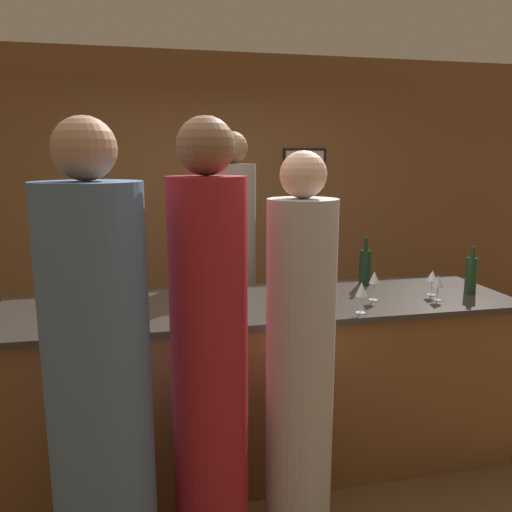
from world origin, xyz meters
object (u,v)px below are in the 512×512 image
at_px(guest_0, 210,371).
at_px(guest_1, 300,375).
at_px(wine_bottle_2, 296,280).
at_px(wine_bottle_0, 471,275).
at_px(guest_2, 100,400).
at_px(bartender, 233,280).
at_px(wine_bottle_1, 365,266).

relative_size(guest_0, guest_1, 1.07).
bearing_deg(wine_bottle_2, wine_bottle_0, -6.78).
bearing_deg(guest_2, wine_bottle_0, 19.99).
bearing_deg(guest_1, guest_0, -176.21).
height_order(guest_0, guest_2, guest_0).
relative_size(guest_1, guest_2, 0.94).
bearing_deg(wine_bottle_0, guest_0, -158.53).
bearing_deg(guest_0, wine_bottle_2, 52.33).
distance_m(bartender, wine_bottle_1, 0.97).
bearing_deg(wine_bottle_2, guest_0, -127.67).
bearing_deg(guest_1, wine_bottle_1, 53.05).
distance_m(bartender, wine_bottle_0, 1.60).
distance_m(guest_0, guest_2, 0.45).
bearing_deg(wine_bottle_2, wine_bottle_1, 22.70).
xyz_separation_m(bartender, guest_2, (-0.79, -1.65, -0.04)).
height_order(bartender, guest_2, bartender).
relative_size(guest_0, guest_2, 1.01).
xyz_separation_m(wine_bottle_1, wine_bottle_2, (-0.53, -0.22, -0.01)).
distance_m(guest_2, wine_bottle_2, 1.39).
distance_m(guest_0, wine_bottle_2, 1.01).
bearing_deg(guest_0, bartender, 77.05).
distance_m(guest_0, wine_bottle_0, 1.81).
relative_size(bartender, wine_bottle_1, 6.43).
bearing_deg(bartender, guest_1, 91.85).
xyz_separation_m(guest_1, wine_bottle_0, (1.28, 0.63, 0.25)).
bearing_deg(wine_bottle_2, guest_1, -105.11).
height_order(guest_0, guest_1, guest_0).
distance_m(wine_bottle_1, wine_bottle_2, 0.58).
relative_size(guest_0, wine_bottle_0, 6.79).
height_order(guest_1, wine_bottle_2, guest_1).
relative_size(bartender, wine_bottle_0, 6.89).
bearing_deg(guest_2, bartender, 64.45).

